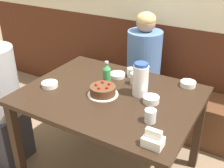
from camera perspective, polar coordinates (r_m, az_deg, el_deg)
name	(u,v)px	position (r m, az deg, el deg)	size (l,w,h in m)	color
bench_seat	(152,105)	(2.90, 8.09, -4.15)	(2.12, 0.38, 0.42)	#56331E
dining_table	(110,105)	(2.04, -0.37, -4.21)	(1.23, 0.94, 0.74)	black
birthday_cake	(103,91)	(1.96, -1.87, -1.34)	(0.22, 0.22, 0.09)	white
water_pitcher	(140,79)	(1.94, 5.81, 0.94)	(0.11, 0.11, 0.24)	white
soju_bottle	(107,73)	(2.09, -1.08, 2.16)	(0.06, 0.06, 0.18)	#388E4C
napkin_holder	(153,140)	(1.51, 8.35, -11.21)	(0.11, 0.08, 0.11)	white
bowl_soup_white	(50,84)	(2.12, -12.54, -0.09)	(0.12, 0.12, 0.03)	white
bowl_rice_small	(188,84)	(2.16, 15.20, 0.05)	(0.11, 0.11, 0.04)	white
bowl_side_dish	(117,75)	(2.23, 1.10, 1.84)	(0.12, 0.12, 0.03)	white
bowl_sauce_shallow	(151,99)	(1.89, 7.94, -3.13)	(0.11, 0.11, 0.04)	white
glass_water_tall	(135,79)	(2.11, 4.67, 1.12)	(0.07, 0.07, 0.09)	silver
glass_tumbler_short	(150,116)	(1.69, 7.79, -6.41)	(0.07, 0.07, 0.08)	silver
glass_shot_small	(130,72)	(2.23, 3.77, 2.40)	(0.06, 0.06, 0.07)	silver
person_teal_shirt	(143,77)	(2.69, 6.29, 1.33)	(0.32, 0.34, 1.17)	#33333D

